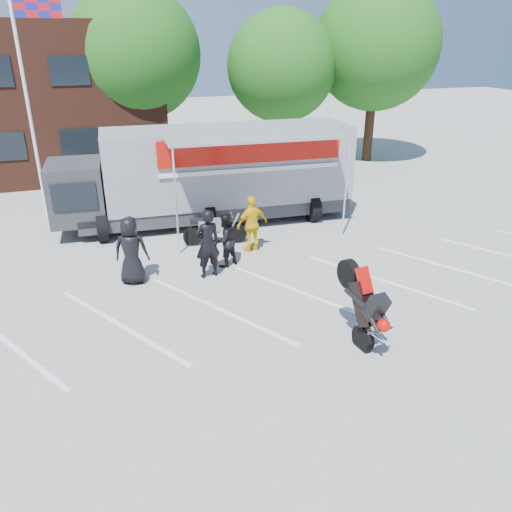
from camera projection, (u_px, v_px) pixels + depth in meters
ground at (315, 313)px, 12.30m from camera, size 100.00×100.00×0.00m
parking_bay_lines at (298, 295)px, 13.17m from camera, size 18.09×13.33×0.01m
flagpole at (31, 76)px, 17.08m from camera, size 1.61×0.12×8.00m
tree_left at (135, 54)px, 23.34m from camera, size 6.12×6.12×8.64m
tree_mid at (282, 67)px, 24.82m from camera, size 5.44×5.44×7.68m
tree_right at (376, 46)px, 25.51m from camera, size 6.46×6.46×9.12m
transporter_truck at (217, 220)px, 18.62m from camera, size 10.93×5.71×3.39m
parked_motorcycle at (215, 244)px, 16.47m from camera, size 2.22×1.04×1.12m
stunt_bike_rider at (346, 334)px, 11.43m from camera, size 1.01×1.83×2.05m
spectator_leather_a at (131, 250)px, 13.50m from camera, size 1.07×0.87×1.90m
spectator_leather_b at (208, 244)px, 13.84m from camera, size 0.79×0.58×1.99m
spectator_leather_c at (225, 240)px, 14.58m from camera, size 0.96×0.88×1.61m
spectator_hivis at (252, 224)px, 15.57m from camera, size 1.13×0.65×1.81m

